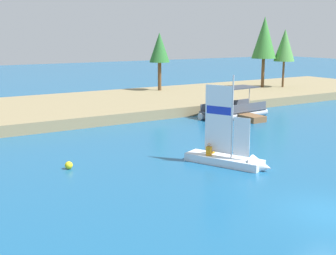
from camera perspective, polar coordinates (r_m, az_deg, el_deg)
The scene contains 9 objects.
ground_plane at distance 19.88m, azimuth 20.00°, elevation -10.14°, with size 200.00×200.00×0.00m, color #195684.
shore_bank at distance 43.21m, azimuth -11.40°, elevation 2.51°, with size 80.00×15.14×0.87m, color #897A56.
shoreline_tree_left at distance 51.54m, azimuth -1.08°, elevation 9.98°, with size 2.31×2.31×6.50m.
shoreline_tree_midleft at distance 55.76m, azimuth 12.07°, elevation 11.00°, with size 2.89×2.89×8.36m.
shoreline_tree_centre at distance 56.46m, azimuth 14.52°, elevation 10.01°, with size 2.46×2.46×6.93m.
wooden_dock at distance 40.01m, azimuth 8.61°, elevation 1.62°, with size 1.45×6.06×0.50m, color brown.
sailboat at distance 25.23m, azimuth 8.56°, elevation -4.01°, with size 3.15×5.06×5.37m.
pontoon_boat at distance 39.93m, azimuth 8.31°, elevation 2.20°, with size 6.58×2.88×2.66m.
channel_buoy at distance 25.07m, azimuth -12.41°, elevation -4.67°, with size 0.42×0.42×0.42m, color yellow.
Camera 1 is at (-14.82, -11.17, 7.15)m, focal length 48.28 mm.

